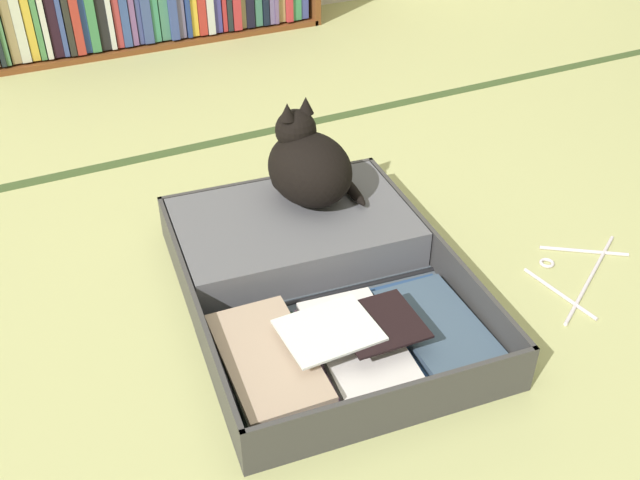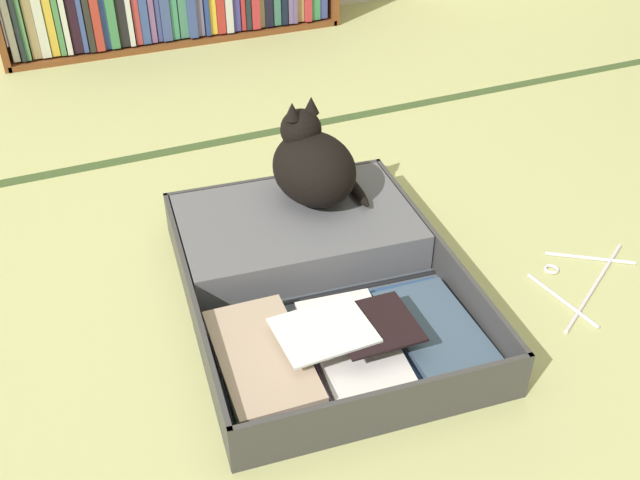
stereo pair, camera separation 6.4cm
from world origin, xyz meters
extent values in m
plane|color=tan|center=(0.00, 0.00, 0.00)|extent=(10.00, 10.00, 0.00)
cube|color=#3C5028|center=(0.00, 1.16, 0.00)|extent=(4.80, 0.05, 0.00)
cube|color=brown|center=(0.20, 2.25, 0.01)|extent=(1.53, 0.26, 0.02)
cube|color=silver|center=(-0.53, 2.25, 0.17)|extent=(0.03, 0.22, 0.27)
cube|color=#1D2629|center=(-0.50, 2.24, 0.19)|extent=(0.02, 0.22, 0.31)
cube|color=#4A8050|center=(-0.48, 2.25, 0.17)|extent=(0.02, 0.22, 0.28)
cube|color=#947E53|center=(-0.44, 2.26, 0.20)|extent=(0.04, 0.22, 0.33)
cube|color=silver|center=(-0.40, 2.25, 0.18)|extent=(0.04, 0.22, 0.28)
cube|color=gold|center=(-0.36, 2.26, 0.18)|extent=(0.03, 0.22, 0.29)
cube|color=#48884D|center=(-0.33, 2.25, 0.19)|extent=(0.02, 0.22, 0.30)
cube|color=silver|center=(-0.30, 2.25, 0.19)|extent=(0.02, 0.22, 0.31)
cube|color=black|center=(-0.27, 2.25, 0.20)|extent=(0.04, 0.22, 0.33)
cube|color=#3A4D92|center=(-0.24, 2.25, 0.19)|extent=(0.02, 0.22, 0.31)
cube|color=#292923|center=(-0.21, 2.24, 0.17)|extent=(0.03, 0.22, 0.28)
cube|color=#B03429|center=(-0.17, 2.24, 0.17)|extent=(0.04, 0.22, 0.28)
cube|color=navy|center=(-0.14, 2.25, 0.20)|extent=(0.03, 0.22, 0.33)
cube|color=#408650|center=(-0.11, 2.24, 0.20)|extent=(0.04, 0.22, 0.32)
cube|color=black|center=(-0.06, 2.25, 0.17)|extent=(0.04, 0.22, 0.28)
cube|color=silver|center=(-0.03, 2.24, 0.19)|extent=(0.02, 0.22, 0.31)
cube|color=#AC383C|center=(0.00, 2.25, 0.18)|extent=(0.03, 0.22, 0.30)
cube|color=#37508F|center=(0.03, 2.25, 0.20)|extent=(0.04, 0.22, 0.33)
cube|color=#79518B|center=(0.07, 2.25, 0.17)|extent=(0.03, 0.22, 0.26)
cube|color=#3C4580|center=(0.10, 2.26, 0.16)|extent=(0.02, 0.22, 0.26)
cube|color=#3C4F88|center=(0.13, 2.25, 0.18)|extent=(0.04, 0.22, 0.29)
cube|color=#3C8A64|center=(0.17, 2.26, 0.18)|extent=(0.03, 0.22, 0.30)
cube|color=#394A8D|center=(0.25, 2.24, 0.17)|extent=(0.04, 0.22, 0.27)
cube|color=#3B3A3A|center=(0.05, 0.00, 0.01)|extent=(0.70, 0.51, 0.01)
cube|color=#3B3A3A|center=(0.02, -0.22, 0.06)|extent=(0.66, 0.07, 0.13)
cube|color=#3B3A3A|center=(-0.28, 0.03, 0.06)|extent=(0.05, 0.45, 0.13)
cube|color=#3B3A3A|center=(0.37, -0.04, 0.06)|extent=(0.05, 0.45, 0.13)
cube|color=#465059|center=(0.05, 0.00, 0.02)|extent=(0.67, 0.48, 0.01)
cube|color=#3B3A3A|center=(0.09, 0.44, 0.01)|extent=(0.70, 0.51, 0.01)
cube|color=#3B3A3A|center=(0.11, 0.66, 0.06)|extent=(0.66, 0.07, 0.13)
cube|color=#3B3A3A|center=(-0.24, 0.47, 0.06)|extent=(0.05, 0.45, 0.13)
cube|color=#3B3A3A|center=(0.41, 0.41, 0.06)|extent=(0.05, 0.45, 0.13)
cube|color=#465059|center=(0.09, 0.44, 0.02)|extent=(0.67, 0.48, 0.01)
cylinder|color=black|center=(0.07, 0.22, 0.02)|extent=(0.64, 0.08, 0.02)
cube|color=silver|center=(-0.16, 0.02, 0.03)|extent=(0.21, 0.34, 0.01)
cube|color=#1B2D1F|center=(-0.16, 0.01, 0.05)|extent=(0.23, 0.34, 0.02)
cube|color=#23291E|center=(-0.16, 0.01, 0.07)|extent=(0.22, 0.35, 0.02)
cube|color=tan|center=(-0.16, 0.02, 0.08)|extent=(0.21, 0.36, 0.01)
cube|color=#A06F9D|center=(0.05, -0.01, 0.03)|extent=(0.23, 0.38, 0.02)
cube|color=silver|center=(0.05, 0.00, 0.05)|extent=(0.22, 0.35, 0.02)
cube|color=navy|center=(0.25, -0.02, 0.03)|extent=(0.22, 0.39, 0.01)
cube|color=#3F5469|center=(0.25, -0.03, 0.04)|extent=(0.21, 0.33, 0.02)
cube|color=white|center=(-0.02, 0.00, 0.12)|extent=(0.21, 0.17, 0.01)
cube|color=black|center=(0.09, -0.02, 0.11)|extent=(0.19, 0.19, 0.01)
cube|color=#5C5C62|center=(0.09, 0.44, 0.07)|extent=(0.66, 0.47, 0.11)
torus|color=white|center=(0.15, 0.44, 0.12)|extent=(0.12, 0.12, 0.01)
cylinder|color=black|center=(-0.07, 0.66, 0.06)|extent=(0.02, 0.02, 0.11)
cylinder|color=black|center=(0.29, 0.63, 0.06)|extent=(0.02, 0.02, 0.11)
cube|color=#398945|center=(0.17, -0.23, 0.06)|extent=(0.04, 0.01, 0.02)
cube|color=white|center=(-0.14, -0.20, 0.10)|extent=(0.04, 0.01, 0.02)
cube|color=white|center=(-0.13, -0.20, 0.03)|extent=(0.04, 0.01, 0.03)
cube|color=yellow|center=(0.21, -0.23, 0.10)|extent=(0.04, 0.01, 0.03)
ellipsoid|color=black|center=(0.16, 0.49, 0.23)|extent=(0.27, 0.30, 0.20)
ellipsoid|color=black|center=(0.14, 0.56, 0.18)|extent=(0.16, 0.12, 0.11)
sphere|color=black|center=(0.15, 0.55, 0.32)|extent=(0.11, 0.11, 0.11)
cone|color=black|center=(0.18, 0.55, 0.39)|extent=(0.04, 0.04, 0.05)
cone|color=black|center=(0.12, 0.53, 0.39)|extent=(0.04, 0.04, 0.05)
sphere|color=#DED04A|center=(0.15, 0.60, 0.33)|extent=(0.02, 0.02, 0.02)
sphere|color=#DED04A|center=(0.12, 0.59, 0.33)|extent=(0.02, 0.02, 0.02)
ellipsoid|color=black|center=(0.28, 0.47, 0.14)|extent=(0.04, 0.20, 0.03)
cylinder|color=silver|center=(0.76, -0.01, 0.01)|extent=(0.38, 0.24, 0.01)
cylinder|color=silver|center=(0.64, -0.03, 0.01)|extent=(0.04, 0.24, 0.01)
cylinder|color=silver|center=(0.82, 0.09, 0.01)|extent=(0.21, 0.14, 0.01)
torus|color=silver|center=(0.69, 0.09, 0.01)|extent=(0.06, 0.06, 0.01)
camera|label=1|loc=(-0.55, -1.06, 1.21)|focal=40.54mm
camera|label=2|loc=(-0.49, -1.09, 1.21)|focal=40.54mm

